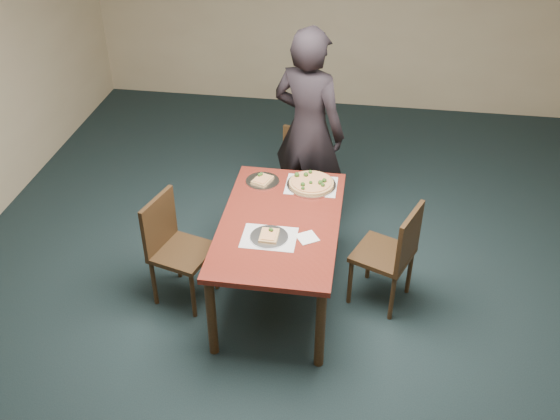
# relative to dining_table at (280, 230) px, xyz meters

# --- Properties ---
(ground) EXTENTS (8.00, 8.00, 0.00)m
(ground) POSITION_rel_dining_table_xyz_m (0.12, -0.26, -0.66)
(ground) COLOR black
(ground) RESTS_ON ground
(room_shell) EXTENTS (8.00, 8.00, 8.00)m
(room_shell) POSITION_rel_dining_table_xyz_m (0.12, -0.26, 1.08)
(room_shell) COLOR #C8B18B
(room_shell) RESTS_ON ground
(dining_table) EXTENTS (0.90, 1.50, 0.75)m
(dining_table) POSITION_rel_dining_table_xyz_m (0.00, 0.00, 0.00)
(dining_table) COLOR #5A1812
(dining_table) RESTS_ON ground
(chair_far) EXTENTS (0.52, 0.52, 0.91)m
(chair_far) POSITION_rel_dining_table_xyz_m (0.01, 1.09, -0.14)
(chair_far) COLOR black
(chair_far) RESTS_ON ground
(chair_left) EXTENTS (0.52, 0.52, 0.91)m
(chair_left) POSITION_rel_dining_table_xyz_m (-0.83, -0.11, -0.14)
(chair_left) COLOR black
(chair_left) RESTS_ON ground
(chair_right) EXTENTS (0.55, 0.55, 0.91)m
(chair_right) POSITION_rel_dining_table_xyz_m (0.87, 0.06, -0.14)
(chair_right) COLOR black
(chair_right) RESTS_ON ground
(diner) EXTENTS (0.81, 0.69, 1.89)m
(diner) POSITION_rel_dining_table_xyz_m (0.08, 1.12, 0.29)
(diner) COLOR black
(diner) RESTS_ON ground
(placemat_main) EXTENTS (0.42, 0.32, 0.00)m
(placemat_main) POSITION_rel_dining_table_xyz_m (0.18, 0.53, 0.09)
(placemat_main) COLOR white
(placemat_main) RESTS_ON dining_table
(placemat_near) EXTENTS (0.40, 0.30, 0.00)m
(placemat_near) POSITION_rel_dining_table_xyz_m (-0.05, -0.22, 0.09)
(placemat_near) COLOR white
(placemat_near) RESTS_ON dining_table
(pizza_pan) EXTENTS (0.41, 0.41, 0.07)m
(pizza_pan) POSITION_rel_dining_table_xyz_m (0.18, 0.53, 0.11)
(pizza_pan) COLOR silver
(pizza_pan) RESTS_ON dining_table
(slice_plate_near) EXTENTS (0.28, 0.28, 0.05)m
(slice_plate_near) POSITION_rel_dining_table_xyz_m (-0.05, -0.22, 0.11)
(slice_plate_near) COLOR silver
(slice_plate_near) RESTS_ON dining_table
(slice_plate_far) EXTENTS (0.28, 0.28, 0.06)m
(slice_plate_far) POSITION_rel_dining_table_xyz_m (-0.23, 0.53, 0.10)
(slice_plate_far) COLOR silver
(slice_plate_far) RESTS_ON dining_table
(napkin) EXTENTS (0.19, 0.19, 0.01)m
(napkin) POSITION_rel_dining_table_xyz_m (0.23, -0.18, 0.09)
(napkin) COLOR white
(napkin) RESTS_ON dining_table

